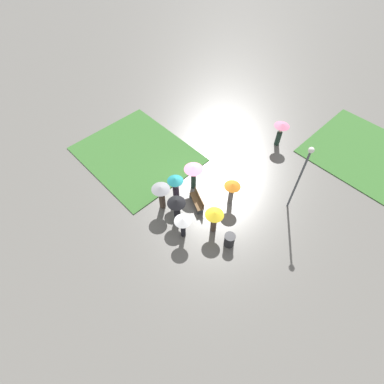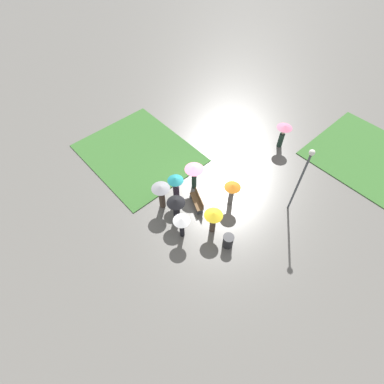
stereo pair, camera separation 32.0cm
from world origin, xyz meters
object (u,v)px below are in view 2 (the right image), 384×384
lamp_post (302,175)px  park_bench (198,201)px  crowd_person_pink (194,171)px  crowd_person_white (182,222)px  lone_walker_far_path (283,132)px  trash_bin (228,241)px  crowd_person_orange (232,190)px  crowd_person_teal (176,185)px  crowd_person_yellow (213,218)px  crowd_person_grey (161,193)px  crowd_person_black (176,205)px

lamp_post → park_bench: bearing=-134.3°
crowd_person_pink → crowd_person_white: size_ratio=1.12×
crowd_person_white → lone_walker_far_path: bearing=139.6°
trash_bin → crowd_person_orange: 3.14m
crowd_person_teal → trash_bin: bearing=147.8°
crowd_person_yellow → lone_walker_far_path: size_ratio=0.95×
lamp_post → crowd_person_white: size_ratio=2.78×
crowd_person_orange → crowd_person_grey: 4.25m
lamp_post → crowd_person_pink: lamp_post is taller
crowd_person_yellow → crowd_person_grey: (-3.35, -1.05, -0.04)m
park_bench → lamp_post: size_ratio=0.31×
crowd_person_pink → crowd_person_teal: (-0.09, -1.44, -0.27)m
trash_bin → crowd_person_white: bearing=-146.4°
park_bench → trash_bin: (3.22, -0.64, -0.01)m
crowd_person_black → crowd_person_teal: size_ratio=0.95×
crowd_person_white → lone_walker_far_path: lone_walker_far_path is taller
lone_walker_far_path → park_bench: bearing=17.2°
trash_bin → lone_walker_far_path: 9.39m
crowd_person_black → crowd_person_white: bearing=-176.4°
crowd_person_orange → crowd_person_white: (-0.27, -3.78, 0.07)m
trash_bin → crowd_person_black: bearing=-164.2°
crowd_person_pink → crowd_person_orange: 2.62m
crowd_person_pink → crowd_person_teal: bearing=-88.8°
crowd_person_pink → lamp_post: bearing=36.5°
crowd_person_yellow → crowd_person_pink: bearing=-87.0°
crowd_person_yellow → crowd_person_teal: 3.23m
crowd_person_orange → crowd_person_teal: crowd_person_teal is taller
trash_bin → crowd_person_black: crowd_person_black is taller
crowd_person_teal → lone_walker_far_path: crowd_person_teal is taller
park_bench → crowd_person_orange: size_ratio=0.87×
lamp_post → crowd_person_black: 7.21m
crowd_person_orange → lone_walker_far_path: (-1.16, 6.52, 0.01)m
crowd_person_orange → crowd_person_yellow: (0.67, -2.24, 0.02)m
lamp_post → crowd_person_grey: (-5.40, -5.71, -1.85)m
crowd_person_pink → trash_bin: bearing=-13.7°
crowd_person_grey → crowd_person_teal: crowd_person_teal is taller
lone_walker_far_path → crowd_person_white: bearing=22.8°
crowd_person_pink → lone_walker_far_path: size_ratio=1.05×
crowd_person_teal → lone_walker_far_path: (1.40, 8.79, 0.05)m
lamp_post → lone_walker_far_path: 5.94m
crowd_person_black → lamp_post: bearing=-96.5°
lamp_post → crowd_person_orange: (-2.71, -2.41, -1.84)m
crowd_person_black → crowd_person_pink: bearing=-36.0°
crowd_person_pink → crowd_person_white: 3.69m
crowd_person_grey → crowd_person_teal: bearing=-164.6°
trash_bin → crowd_person_teal: size_ratio=0.45×
lamp_post → crowd_person_yellow: (-2.04, -4.65, -1.82)m
crowd_person_white → lone_walker_far_path: (-0.89, 10.30, -0.06)m
crowd_person_orange → crowd_person_yellow: 2.34m
trash_bin → lone_walker_far_path: (-3.12, 8.81, 0.87)m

